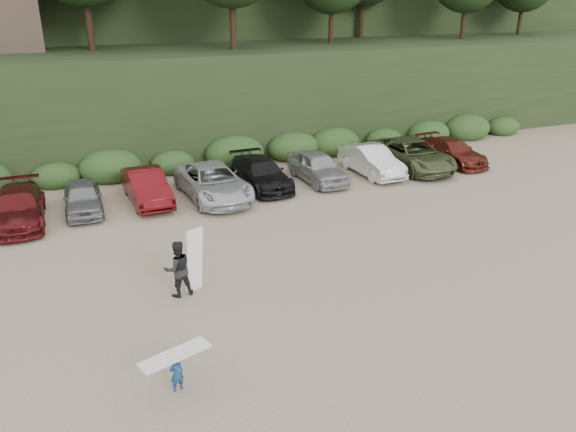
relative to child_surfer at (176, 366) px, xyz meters
name	(u,v)px	position (x,y,z in m)	size (l,w,h in m)	color
ground	(337,278)	(6.38, 3.67, -0.72)	(120.00, 120.00, 0.00)	tan
parked_cars	(202,182)	(4.30, 13.63, 0.03)	(33.78, 6.25, 1.63)	#BCBCC2
child_surfer	(176,366)	(0.00, 0.00, 0.00)	(1.84, 1.00, 1.07)	navy
adult_surfer	(179,268)	(1.17, 4.66, 0.24)	(1.40, 0.80, 2.23)	black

